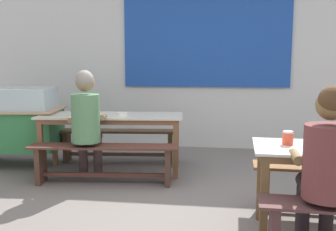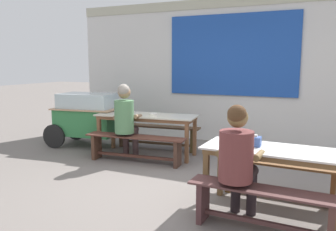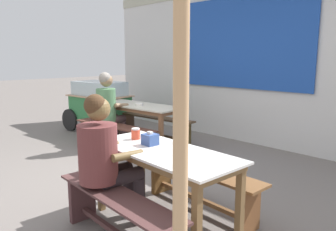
{
  "view_description": "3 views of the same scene",
  "coord_description": "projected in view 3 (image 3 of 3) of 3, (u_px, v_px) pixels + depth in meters",
  "views": [
    {
      "loc": [
        0.34,
        -3.69,
        1.45
      ],
      "look_at": [
        -0.22,
        0.23,
        0.89
      ],
      "focal_mm": 42.37,
      "sensor_mm": 36.0,
      "label": 1
    },
    {
      "loc": [
        1.83,
        -4.25,
        1.68
      ],
      "look_at": [
        -0.22,
        0.22,
        0.93
      ],
      "focal_mm": 36.69,
      "sensor_mm": 36.0,
      "label": 2
    },
    {
      "loc": [
        3.48,
        -2.39,
        1.59
      ],
      "look_at": [
        0.22,
        0.72,
        0.78
      ],
      "focal_mm": 35.01,
      "sensor_mm": 36.0,
      "label": 3
    }
  ],
  "objects": [
    {
      "name": "tissue_box",
      "position": [
        150.0,
        139.0,
        3.15
      ],
      "size": [
        0.13,
        0.13,
        0.13
      ],
      "color": "#375395",
      "rests_on": "dining_table_near"
    },
    {
      "name": "backdrop_wall",
      "position": [
        244.0,
        58.0,
        6.05
      ],
      "size": [
        7.19,
        0.23,
        2.99
      ],
      "color": "silver",
      "rests_on": "ground_plane"
    },
    {
      "name": "dining_table_near",
      "position": [
        163.0,
        158.0,
        3.01
      ],
      "size": [
        1.54,
        0.7,
        0.75
      ],
      "color": "silver",
      "rests_on": "ground_plane"
    },
    {
      "name": "food_cart",
      "position": [
        99.0,
        102.0,
        6.97
      ],
      "size": [
        1.68,
        1.01,
        1.07
      ],
      "color": "#337F45",
      "rests_on": "ground_plane"
    },
    {
      "name": "wooden_support_post",
      "position": [
        181.0,
        149.0,
        1.97
      ],
      "size": [
        0.09,
        0.09,
        2.09
      ],
      "primitive_type": "cylinder",
      "color": "tan",
      "rests_on": "ground_plane"
    },
    {
      "name": "bench_near_back",
      "position": [
        200.0,
        182.0,
        3.41
      ],
      "size": [
        1.48,
        0.35,
        0.46
      ],
      "color": "brown",
      "rests_on": "ground_plane"
    },
    {
      "name": "dining_table_far",
      "position": [
        136.0,
        109.0,
        5.84
      ],
      "size": [
        1.89,
        0.82,
        0.75
      ],
      "color": "beige",
      "rests_on": "ground_plane"
    },
    {
      "name": "bench_near_front",
      "position": [
        117.0,
        213.0,
        2.74
      ],
      "size": [
        1.49,
        0.35,
        0.46
      ],
      "color": "#503030",
      "rests_on": "ground_plane"
    },
    {
      "name": "person_left_back_turned",
      "position": [
        109.0,
        105.0,
        5.62
      ],
      "size": [
        0.49,
        0.54,
        1.33
      ],
      "color": "#463333",
      "rests_on": "ground_plane"
    },
    {
      "name": "condiment_jar",
      "position": [
        136.0,
        134.0,
        3.37
      ],
      "size": [
        0.09,
        0.09,
        0.11
      ],
      "color": "#E14A2E",
      "rests_on": "dining_table_near"
    },
    {
      "name": "person_near_front",
      "position": [
        105.0,
        155.0,
        2.92
      ],
      "size": [
        0.46,
        0.6,
        1.28
      ],
      "color": "#2B2125",
      "rests_on": "ground_plane"
    },
    {
      "name": "bench_far_back",
      "position": [
        156.0,
        124.0,
        6.29
      ],
      "size": [
        1.74,
        0.43,
        0.46
      ],
      "color": "brown",
      "rests_on": "ground_plane"
    },
    {
      "name": "ground_plane",
      "position": [
        118.0,
        177.0,
        4.38
      ],
      "size": [
        40.0,
        40.0,
        0.0
      ],
      "primitive_type": "plane",
      "color": "slate"
    },
    {
      "name": "soup_bowl",
      "position": [
        139.0,
        104.0,
        5.68
      ],
      "size": [
        0.15,
        0.15,
        0.04
      ],
      "primitive_type": "cylinder",
      "color": "silver",
      "rests_on": "dining_table_far"
    },
    {
      "name": "bench_far_front",
      "position": [
        115.0,
        134.0,
        5.53
      ],
      "size": [
        1.77,
        0.47,
        0.46
      ],
      "color": "#512D24",
      "rests_on": "ground_plane"
    }
  ]
}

